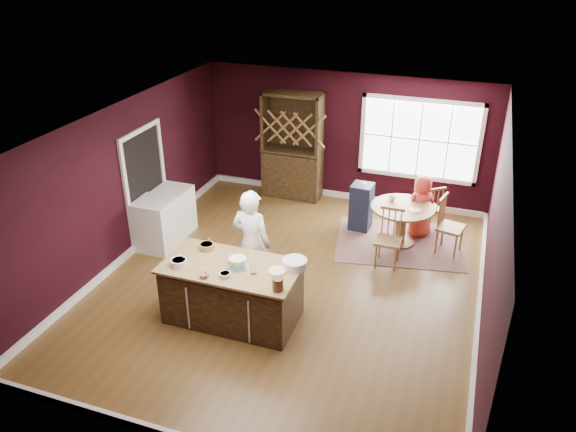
% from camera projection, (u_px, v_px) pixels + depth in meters
% --- Properties ---
extents(room_shell, '(7.00, 7.00, 7.00)m').
position_uv_depth(room_shell, '(290.00, 209.00, 8.64)').
color(room_shell, brown).
rests_on(room_shell, ground).
extents(window, '(2.36, 0.10, 1.66)m').
position_uv_depth(window, '(420.00, 139.00, 11.04)').
color(window, white).
rests_on(window, room_shell).
extents(doorway, '(0.08, 1.26, 2.13)m').
position_uv_depth(doorway, '(146.00, 187.00, 10.17)').
color(doorway, white).
rests_on(doorway, room_shell).
extents(kitchen_island, '(1.98, 1.03, 0.92)m').
position_uv_depth(kitchen_island, '(232.00, 293.00, 8.20)').
color(kitchen_island, black).
rests_on(kitchen_island, ground).
extents(dining_table, '(1.14, 1.14, 0.75)m').
position_uv_depth(dining_table, '(402.00, 217.00, 10.17)').
color(dining_table, brown).
rests_on(dining_table, ground).
extents(baker, '(0.68, 0.48, 1.77)m').
position_uv_depth(baker, '(252.00, 243.00, 8.62)').
color(baker, white).
rests_on(baker, ground).
extents(layer_cake, '(0.34, 0.34, 0.14)m').
position_uv_depth(layer_cake, '(238.00, 262.00, 7.92)').
color(layer_cake, silver).
rests_on(layer_cake, kitchen_island).
extents(bowl_blue, '(0.24, 0.24, 0.09)m').
position_uv_depth(bowl_blue, '(179.00, 262.00, 7.97)').
color(bowl_blue, silver).
rests_on(bowl_blue, kitchen_island).
extents(bowl_yellow, '(0.23, 0.23, 0.09)m').
position_uv_depth(bowl_yellow, '(207.00, 246.00, 8.38)').
color(bowl_yellow, brown).
rests_on(bowl_yellow, kitchen_island).
extents(bowl_pink, '(0.14, 0.14, 0.05)m').
position_uv_depth(bowl_pink, '(204.00, 276.00, 7.70)').
color(bowl_pink, white).
rests_on(bowl_pink, kitchen_island).
extents(bowl_olive, '(0.16, 0.16, 0.06)m').
position_uv_depth(bowl_olive, '(225.00, 275.00, 7.71)').
color(bowl_olive, beige).
rests_on(bowl_olive, kitchen_island).
extents(drinking_glass, '(0.08, 0.08, 0.17)m').
position_uv_depth(drinking_glass, '(254.00, 269.00, 7.75)').
color(drinking_glass, white).
rests_on(drinking_glass, kitchen_island).
extents(dinner_plate, '(0.26, 0.26, 0.02)m').
position_uv_depth(dinner_plate, '(277.00, 271.00, 7.84)').
color(dinner_plate, '#FFECC1').
rests_on(dinner_plate, kitchen_island).
extents(white_tub, '(0.35, 0.35, 0.12)m').
position_uv_depth(white_tub, '(295.00, 264.00, 7.92)').
color(white_tub, white).
rests_on(white_tub, kitchen_island).
extents(stoneware_crock, '(0.15, 0.15, 0.18)m').
position_uv_depth(stoneware_crock, '(278.00, 284.00, 7.40)').
color(stoneware_crock, '#422E1C').
rests_on(stoneware_crock, kitchen_island).
extents(toy_figurine, '(0.05, 0.05, 0.08)m').
position_uv_depth(toy_figurine, '(275.00, 282.00, 7.54)').
color(toy_figurine, '#F5AD23').
rests_on(toy_figurine, kitchen_island).
extents(rug, '(2.55, 2.13, 0.01)m').
position_uv_depth(rug, '(399.00, 242.00, 10.41)').
color(rug, brown).
rests_on(rug, ground).
extents(chair_east, '(0.52, 0.53, 1.07)m').
position_uv_depth(chair_east, '(451.00, 225.00, 9.89)').
color(chair_east, brown).
rests_on(chair_east, ground).
extents(chair_south, '(0.43, 0.41, 1.03)m').
position_uv_depth(chair_south, '(389.00, 239.00, 9.50)').
color(chair_south, brown).
rests_on(chair_south, ground).
extents(chair_north, '(0.54, 0.53, 0.93)m').
position_uv_depth(chair_north, '(430.00, 206.00, 10.72)').
color(chair_north, brown).
rests_on(chair_north, ground).
extents(seated_woman, '(0.70, 0.68, 1.21)m').
position_uv_depth(seated_woman, '(421.00, 206.00, 10.42)').
color(seated_woman, '#CB3A31').
rests_on(seated_woman, ground).
extents(high_chair, '(0.41, 0.41, 0.96)m').
position_uv_depth(high_chair, '(361.00, 206.00, 10.71)').
color(high_chair, '#1E2144').
rests_on(high_chair, ground).
extents(toddler, '(0.18, 0.14, 0.26)m').
position_uv_depth(toddler, '(366.00, 190.00, 10.56)').
color(toddler, '#8CA5BF').
rests_on(toddler, high_chair).
extents(table_plate, '(0.21, 0.21, 0.02)m').
position_uv_depth(table_plate, '(415.00, 210.00, 9.92)').
color(table_plate, beige).
rests_on(table_plate, dining_table).
extents(table_cup, '(0.15, 0.15, 0.10)m').
position_uv_depth(table_cup, '(392.00, 198.00, 10.29)').
color(table_cup, white).
rests_on(table_cup, dining_table).
extents(hutch, '(1.24, 0.52, 2.28)m').
position_uv_depth(hutch, '(293.00, 146.00, 11.75)').
color(hutch, black).
rests_on(hutch, ground).
extents(washer, '(0.64, 0.62, 0.94)m').
position_uv_depth(washer, '(156.00, 225.00, 10.05)').
color(washer, white).
rests_on(washer, ground).
extents(dryer, '(0.62, 0.60, 0.90)m').
position_uv_depth(dryer, '(174.00, 210.00, 10.60)').
color(dryer, white).
rests_on(dryer, ground).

